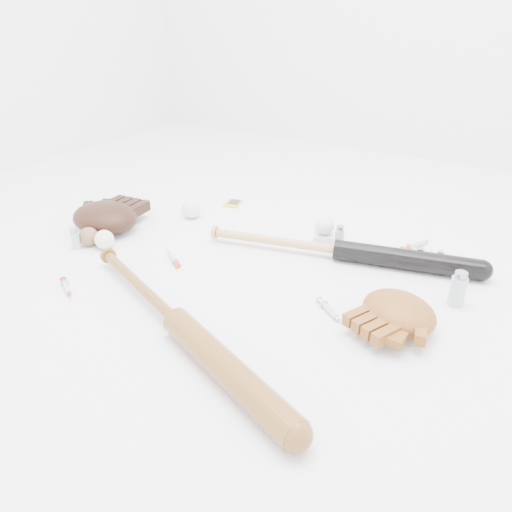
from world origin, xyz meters
The scene contains 21 objects.
bat_dark centered at (0.22, 0.22, 0.03)m, with size 0.92×0.07×0.07m, color black, non-canonical shape.
bat_wood centered at (0.03, -0.36, 0.04)m, with size 0.96×0.07×0.07m, color brown, non-canonical shape.
glove_dark centered at (-0.59, 0.00, 0.05)m, with size 0.29×0.29×0.11m, color black, non-canonical shape.
glove_tan centered at (0.50, -0.04, 0.04)m, with size 0.24×0.24×0.09m, color brown, non-canonical shape.
trading_card centered at (-0.33, 0.45, 0.00)m, with size 0.06×0.09×0.00m, color gold.
pedestal centered at (0.14, 0.30, 0.02)m, with size 0.07×0.07×0.04m, color white.
baseball_on_pedestal centered at (0.14, 0.30, 0.07)m, with size 0.07×0.07×0.07m, color white.
baseball_left centered at (-0.68, 0.00, 0.03)m, with size 0.07×0.07×0.07m, color white.
baseball_upper centered at (-0.39, 0.25, 0.04)m, with size 0.07×0.07×0.07m, color white.
baseball_mid centered at (-0.49, -0.11, 0.03)m, with size 0.07×0.07×0.07m, color white.
baseball_aged centered at (-0.55, -0.12, 0.03)m, with size 0.07×0.07×0.07m, color brown.
syringe_0 centered at (-0.38, -0.37, 0.01)m, with size 0.14×0.02×0.02m, color #ADBCC6, non-canonical shape.
syringe_1 centered at (-0.23, -0.06, 0.01)m, with size 0.15×0.03×0.02m, color #ADBCC6, non-canonical shape.
syringe_2 centered at (0.42, 0.44, 0.01)m, with size 0.16×0.03×0.02m, color #ADBCC6, non-canonical shape.
syringe_3 centered at (0.33, -0.08, 0.01)m, with size 0.15×0.03×0.02m, color #ADBCC6, non-canonical shape.
syringe_4 centered at (0.45, 0.40, 0.01)m, with size 0.13×0.02×0.02m, color #ADBCC6, non-canonical shape.
vial_0 centered at (0.52, 0.31, 0.03)m, with size 0.03×0.03×0.07m, color #A9B3BA.
vial_1 centered at (0.47, 0.30, 0.03)m, with size 0.03×0.03×0.07m, color #A9B3BA.
vial_2 centered at (0.20, 0.30, 0.04)m, with size 0.03×0.03×0.08m, color #A9B3BA.
vial_3 centered at (0.61, 0.14, 0.05)m, with size 0.04×0.04×0.10m, color #A9B3BA.
vial_4 centered at (-0.57, -0.16, 0.04)m, with size 0.03×0.03×0.07m, color #A9B3BA.
Camera 1 is at (0.73, -1.15, 0.77)m, focal length 35.00 mm.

